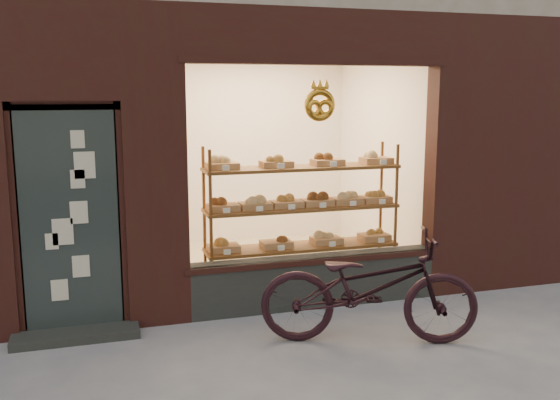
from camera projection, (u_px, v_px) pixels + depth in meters
name	position (u px, v px, depth m)	size (l,w,h in m)	color
display_shelf	(302.00, 219.00, 7.00)	(2.20, 0.45, 1.70)	brown
bicycle	(369.00, 288.00, 5.69)	(0.69, 1.98, 1.04)	black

